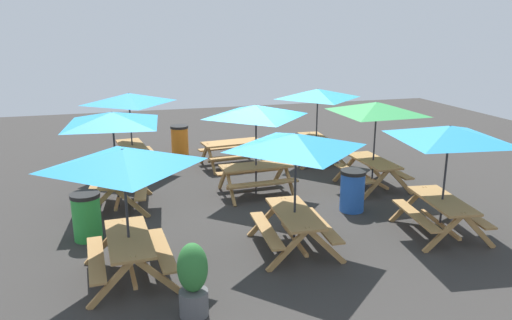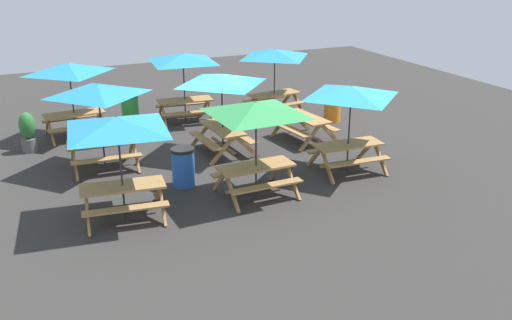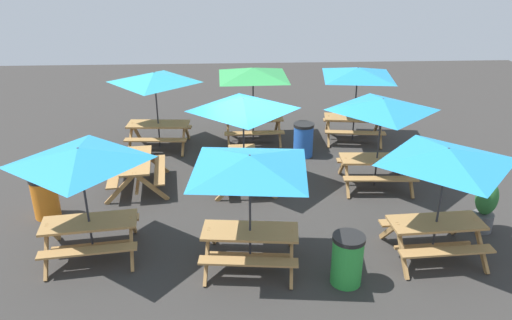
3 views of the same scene
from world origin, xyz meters
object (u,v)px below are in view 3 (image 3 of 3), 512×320
picnic_table_5 (155,83)px  picnic_table_3 (250,171)px  picnic_table_4 (137,167)px  picnic_table_0 (243,111)px  picnic_table_2 (357,78)px  picnic_table_6 (382,111)px  picnic_table_7 (80,164)px  trash_bin_blue (303,140)px  picnic_table_8 (446,164)px  potted_plant_0 (485,206)px  trash_bin_green (347,259)px  trash_bin_orange (45,197)px  picnic_table_1 (253,78)px

picnic_table_5 → picnic_table_3: bearing=115.8°
picnic_table_4 → picnic_table_0: bearing=83.2°
picnic_table_2 → picnic_table_6: bearing=94.4°
picnic_table_4 → picnic_table_7: size_ratio=0.83×
picnic_table_4 → trash_bin_blue: trash_bin_blue is taller
picnic_table_4 → picnic_table_8: bearing=55.9°
picnic_table_0 → potted_plant_0: bearing=61.5°
picnic_table_6 → trash_bin_green: size_ratio=2.38×
picnic_table_2 → picnic_table_6: same height
trash_bin_orange → picnic_table_7: bearing=131.6°
picnic_table_3 → picnic_table_4: bearing=-46.1°
trash_bin_green → picnic_table_5: bearing=-58.0°
trash_bin_orange → picnic_table_2: bearing=-151.5°
picnic_table_0 → picnic_table_4: bearing=-93.1°
picnic_table_8 → picnic_table_6: bearing=-87.5°
trash_bin_green → potted_plant_0: potted_plant_0 is taller
trash_bin_green → picnic_table_2: bearing=-103.9°
picnic_table_1 → picnic_table_7: 6.95m
picnic_table_3 → picnic_table_7: 3.14m
trash_bin_blue → picnic_table_0: bearing=46.1°
picnic_table_6 → picnic_table_8: same height
picnic_table_8 → trash_bin_blue: picnic_table_8 is taller
picnic_table_3 → picnic_table_8: same height
picnic_table_3 → trash_bin_orange: 5.17m
picnic_table_3 → picnic_table_5: (2.49, -6.09, 0.00)m
picnic_table_1 → picnic_table_4: size_ratio=1.46×
picnic_table_3 → picnic_table_5: bearing=-62.0°
trash_bin_orange → picnic_table_0: bearing=-163.3°
picnic_table_7 → trash_bin_blue: picnic_table_7 is taller
picnic_table_6 → potted_plant_0: picnic_table_6 is taller
picnic_table_0 → picnic_table_7: size_ratio=1.00×
picnic_table_4 → trash_bin_blue: bearing=105.7°
picnic_table_0 → picnic_table_8: 4.89m
trash_bin_orange → picnic_table_6: bearing=-171.5°
picnic_table_6 → picnic_table_8: size_ratio=1.00×
picnic_table_1 → picnic_table_2: same height
picnic_table_1 → trash_bin_blue: picnic_table_1 is taller
picnic_table_1 → picnic_table_8: bearing=115.6°
picnic_table_5 → picnic_table_6: 6.45m
picnic_table_2 → picnic_table_5: (5.95, 0.30, 0.00)m
picnic_table_1 → trash_bin_blue: (-1.38, 1.28, -1.49)m
picnic_table_3 → potted_plant_0: bearing=-163.0°
picnic_table_8 → picnic_table_4: bearing=-30.9°
picnic_table_0 → picnic_table_6: same height
picnic_table_5 → picnic_table_6: size_ratio=1.00×
picnic_table_4 → trash_bin_orange: trash_bin_orange is taller
picnic_table_6 → picnic_table_8: 3.11m
picnic_table_8 → trash_bin_green: picnic_table_8 is taller
picnic_table_4 → trash_bin_green: (-4.41, 4.06, -0.07)m
potted_plant_0 → picnic_table_4: bearing=-17.5°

